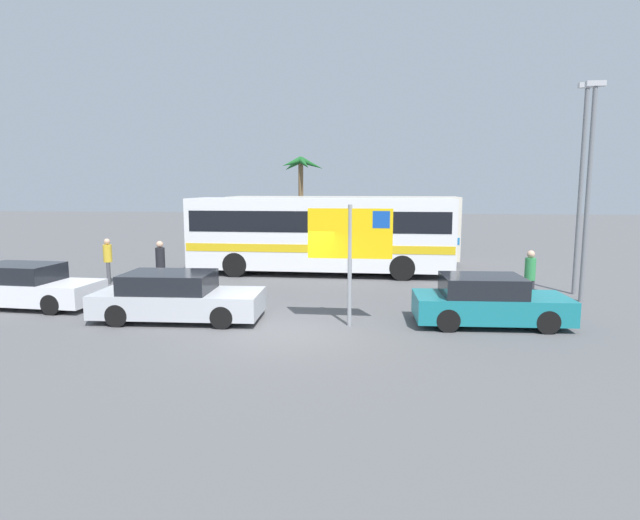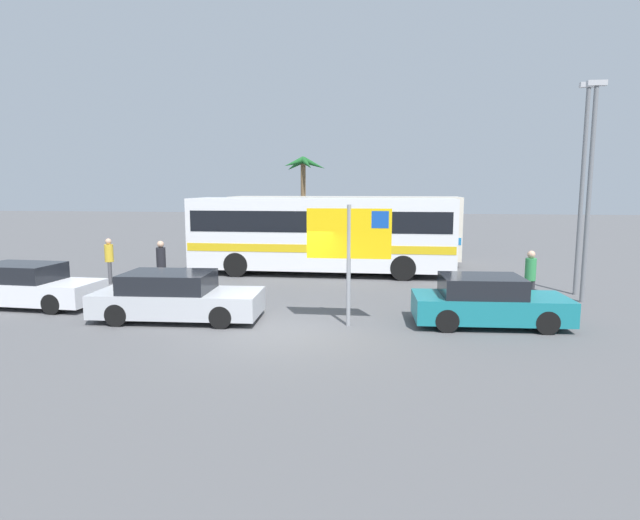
{
  "view_description": "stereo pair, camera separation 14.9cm",
  "coord_description": "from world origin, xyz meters",
  "px_view_note": "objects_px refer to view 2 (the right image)",
  "views": [
    {
      "loc": [
        2.57,
        -12.76,
        3.66
      ],
      "look_at": [
        0.5,
        4.0,
        1.3
      ],
      "focal_mm": 29.6,
      "sensor_mm": 36.0,
      "label": 1
    },
    {
      "loc": [
        2.72,
        -12.74,
        3.66
      ],
      "look_at": [
        0.5,
        4.0,
        1.3
      ],
      "focal_mm": 29.6,
      "sensor_mm": 36.0,
      "label": 2
    }
  ],
  "objects_px": {
    "car_white": "(27,286)",
    "pedestrian_by_bus": "(530,274)",
    "ferry_sign": "(351,238)",
    "pedestrian_near_sign": "(161,262)",
    "bus_rear_coach": "(344,226)",
    "pedestrian_crossing_lot": "(109,257)",
    "car_teal": "(487,302)",
    "car_silver": "(176,297)",
    "bus_front_coach": "(322,232)"
  },
  "relations": [
    {
      "from": "bus_front_coach",
      "to": "bus_rear_coach",
      "type": "distance_m",
      "value": 3.62
    },
    {
      "from": "bus_front_coach",
      "to": "pedestrian_crossing_lot",
      "type": "relative_size",
      "value": 6.31
    },
    {
      "from": "bus_rear_coach",
      "to": "pedestrian_by_bus",
      "type": "distance_m",
      "value": 11.07
    },
    {
      "from": "car_silver",
      "to": "pedestrian_crossing_lot",
      "type": "xyz_separation_m",
      "value": [
        -4.68,
        4.91,
        0.38
      ]
    },
    {
      "from": "ferry_sign",
      "to": "pedestrian_crossing_lot",
      "type": "distance_m",
      "value": 10.8
    },
    {
      "from": "car_silver",
      "to": "car_teal",
      "type": "relative_size",
      "value": 1.13
    },
    {
      "from": "bus_rear_coach",
      "to": "ferry_sign",
      "type": "xyz_separation_m",
      "value": [
        1.19,
        -11.77,
        0.54
      ]
    },
    {
      "from": "bus_rear_coach",
      "to": "pedestrian_crossing_lot",
      "type": "height_order",
      "value": "bus_rear_coach"
    },
    {
      "from": "car_white",
      "to": "pedestrian_crossing_lot",
      "type": "bearing_deg",
      "value": 86.0
    },
    {
      "from": "bus_front_coach",
      "to": "pedestrian_near_sign",
      "type": "relative_size",
      "value": 6.08
    },
    {
      "from": "bus_front_coach",
      "to": "pedestrian_crossing_lot",
      "type": "distance_m",
      "value": 8.38
    },
    {
      "from": "car_silver",
      "to": "pedestrian_near_sign",
      "type": "xyz_separation_m",
      "value": [
        -2.08,
        3.73,
        0.42
      ]
    },
    {
      "from": "car_silver",
      "to": "ferry_sign",
      "type": "bearing_deg",
      "value": -3.33
    },
    {
      "from": "bus_front_coach",
      "to": "pedestrian_crossing_lot",
      "type": "xyz_separation_m",
      "value": [
        -7.69,
        -3.26,
        -0.77
      ]
    },
    {
      "from": "ferry_sign",
      "to": "car_white",
      "type": "height_order",
      "value": "ferry_sign"
    },
    {
      "from": "ferry_sign",
      "to": "car_white",
      "type": "relative_size",
      "value": 0.73
    },
    {
      "from": "bus_rear_coach",
      "to": "pedestrian_by_bus",
      "type": "relative_size",
      "value": 6.19
    },
    {
      "from": "ferry_sign",
      "to": "pedestrian_near_sign",
      "type": "xyz_separation_m",
      "value": [
        -6.91,
        3.76,
        -1.27
      ]
    },
    {
      "from": "bus_rear_coach",
      "to": "car_teal",
      "type": "height_order",
      "value": "bus_rear_coach"
    },
    {
      "from": "bus_rear_coach",
      "to": "pedestrian_near_sign",
      "type": "xyz_separation_m",
      "value": [
        -5.71,
        -8.01,
        -0.72
      ]
    },
    {
      "from": "pedestrian_near_sign",
      "to": "car_white",
      "type": "bearing_deg",
      "value": 99.39
    },
    {
      "from": "car_teal",
      "to": "pedestrian_near_sign",
      "type": "relative_size",
      "value": 2.28
    },
    {
      "from": "bus_rear_coach",
      "to": "pedestrian_crossing_lot",
      "type": "bearing_deg",
      "value": -140.6
    },
    {
      "from": "pedestrian_crossing_lot",
      "to": "car_silver",
      "type": "bearing_deg",
      "value": -71.61
    },
    {
      "from": "bus_front_coach",
      "to": "pedestrian_near_sign",
      "type": "height_order",
      "value": "bus_front_coach"
    },
    {
      "from": "bus_rear_coach",
      "to": "car_white",
      "type": "xyz_separation_m",
      "value": [
        -8.79,
        -10.81,
        -1.15
      ]
    },
    {
      "from": "car_teal",
      "to": "pedestrian_by_bus",
      "type": "xyz_separation_m",
      "value": [
        1.63,
        2.26,
        0.4
      ]
    },
    {
      "from": "pedestrian_near_sign",
      "to": "ferry_sign",
      "type": "bearing_deg",
      "value": -151.46
    },
    {
      "from": "bus_front_coach",
      "to": "car_teal",
      "type": "xyz_separation_m",
      "value": [
        5.42,
        -7.68,
        -1.15
      ]
    },
    {
      "from": "car_teal",
      "to": "pedestrian_near_sign",
      "type": "distance_m",
      "value": 11.0
    },
    {
      "from": "bus_rear_coach",
      "to": "car_white",
      "type": "distance_m",
      "value": 13.98
    },
    {
      "from": "car_white",
      "to": "pedestrian_near_sign",
      "type": "relative_size",
      "value": 2.44
    },
    {
      "from": "pedestrian_by_bus",
      "to": "ferry_sign",
      "type": "bearing_deg",
      "value": 157.67
    },
    {
      "from": "ferry_sign",
      "to": "car_silver",
      "type": "bearing_deg",
      "value": 178.91
    },
    {
      "from": "bus_front_coach",
      "to": "pedestrian_by_bus",
      "type": "relative_size",
      "value": 6.19
    },
    {
      "from": "car_white",
      "to": "pedestrian_by_bus",
      "type": "bearing_deg",
      "value": 9.64
    },
    {
      "from": "bus_front_coach",
      "to": "bus_rear_coach",
      "type": "relative_size",
      "value": 1.0
    },
    {
      "from": "ferry_sign",
      "to": "pedestrian_crossing_lot",
      "type": "relative_size",
      "value": 1.86
    },
    {
      "from": "bus_rear_coach",
      "to": "pedestrian_near_sign",
      "type": "distance_m",
      "value": 9.87
    },
    {
      "from": "car_white",
      "to": "car_teal",
      "type": "height_order",
      "value": "same"
    },
    {
      "from": "bus_rear_coach",
      "to": "pedestrian_crossing_lot",
      "type": "xyz_separation_m",
      "value": [
        -8.31,
        -6.83,
        -0.77
      ]
    },
    {
      "from": "car_silver",
      "to": "pedestrian_near_sign",
      "type": "height_order",
      "value": "pedestrian_near_sign"
    },
    {
      "from": "bus_front_coach",
      "to": "car_teal",
      "type": "bearing_deg",
      "value": -54.79
    },
    {
      "from": "bus_front_coach",
      "to": "pedestrian_near_sign",
      "type": "xyz_separation_m",
      "value": [
        -5.09,
        -4.45,
        -0.72
      ]
    },
    {
      "from": "ferry_sign",
      "to": "pedestrian_crossing_lot",
      "type": "bearing_deg",
      "value": 151.82
    },
    {
      "from": "bus_rear_coach",
      "to": "pedestrian_near_sign",
      "type": "bearing_deg",
      "value": -125.49
    },
    {
      "from": "pedestrian_near_sign",
      "to": "bus_rear_coach",
      "type": "bearing_deg",
      "value": -68.39
    },
    {
      "from": "pedestrian_by_bus",
      "to": "car_teal",
      "type": "bearing_deg",
      "value": -176.23
    },
    {
      "from": "car_teal",
      "to": "pedestrian_by_bus",
      "type": "distance_m",
      "value": 2.81
    },
    {
      "from": "ferry_sign",
      "to": "car_white",
      "type": "bearing_deg",
      "value": 173.78
    }
  ]
}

